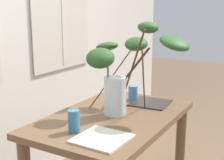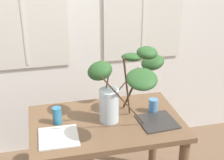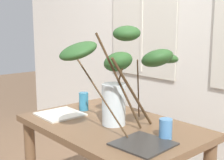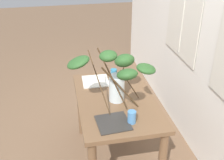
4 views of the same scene
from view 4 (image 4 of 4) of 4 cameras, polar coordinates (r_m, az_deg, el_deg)
ground at (r=3.18m, az=0.74°, el=-15.63°), size 14.00×14.00×0.00m
back_wall_with_windows at (r=2.75m, az=20.50°, el=9.88°), size 5.36×0.14×2.81m
dining_table at (r=2.77m, az=0.82°, el=-6.30°), size 1.15×0.74×0.77m
vase_with_branches at (r=2.43m, az=0.95°, el=1.20°), size 0.62×0.79×0.62m
drinking_glass_blue_left at (r=2.98m, az=0.35°, el=1.04°), size 0.07×0.07×0.13m
drinking_glass_blue_right at (r=2.36m, az=4.05°, el=-7.52°), size 0.07×0.07×0.11m
plate_square_left at (r=2.98m, az=-3.37°, el=-0.24°), size 0.28×0.28×0.01m
plate_square_right at (r=2.38m, az=0.22°, el=-8.69°), size 0.29×0.29×0.01m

